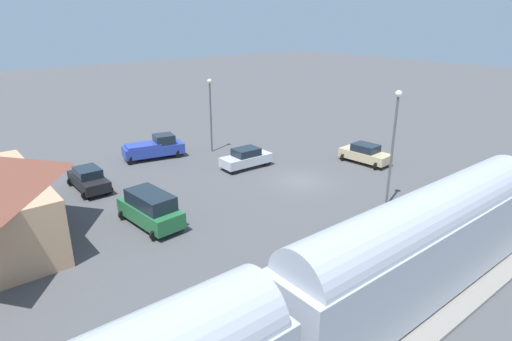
% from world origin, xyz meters
% --- Properties ---
extents(ground_plane, '(200.00, 200.00, 0.00)m').
position_xyz_m(ground_plane, '(0.00, 0.00, 0.00)').
color(ground_plane, '#4C4C4F').
extents(railway_track, '(4.80, 70.00, 0.30)m').
position_xyz_m(railway_track, '(-14.00, 0.00, 0.09)').
color(railway_track, gray).
rests_on(railway_track, ground).
extents(platform, '(3.20, 46.00, 0.30)m').
position_xyz_m(platform, '(-10.00, 0.00, 0.15)').
color(platform, '#B7B2A8').
rests_on(platform, ground).
extents(pedestrian_on_platform, '(0.36, 0.36, 1.71)m').
position_xyz_m(pedestrian_on_platform, '(-9.93, -3.00, 1.28)').
color(pedestrian_on_platform, '#23284C').
rests_on(pedestrian_on_platform, platform).
extents(pedestrian_waiting_far, '(0.36, 0.36, 1.71)m').
position_xyz_m(pedestrian_waiting_far, '(-10.32, -9.93, 1.28)').
color(pedestrian_waiting_far, brown).
rests_on(pedestrian_waiting_far, platform).
extents(sedan_tan, '(4.63, 2.55, 1.74)m').
position_xyz_m(sedan_tan, '(-0.44, -7.65, 0.88)').
color(sedan_tan, '#C6B284').
rests_on(sedan_tan, ground).
extents(pickup_blue, '(2.99, 5.68, 2.14)m').
position_xyz_m(pickup_blue, '(12.61, 6.30, 1.03)').
color(pickup_blue, '#283D9E').
rests_on(pickup_blue, ground).
extents(sedan_black, '(4.51, 2.30, 1.74)m').
position_xyz_m(sedan_black, '(8.66, 13.66, 0.88)').
color(sedan_black, black).
rests_on(sedan_black, ground).
extents(sedan_silver, '(1.95, 4.55, 1.74)m').
position_xyz_m(sedan_silver, '(5.24, 1.35, 0.88)').
color(sedan_silver, silver).
rests_on(sedan_silver, ground).
extents(suv_green, '(5.06, 2.74, 2.22)m').
position_xyz_m(suv_green, '(0.36, 12.62, 1.15)').
color(suv_green, '#236638').
rests_on(suv_green, ground).
extents(light_pole_near_platform, '(0.44, 0.44, 7.99)m').
position_xyz_m(light_pole_near_platform, '(-7.20, -1.25, 5.01)').
color(light_pole_near_platform, '#515156').
rests_on(light_pole_near_platform, ground).
extents(light_pole_lot_center, '(0.44, 0.44, 6.98)m').
position_xyz_m(light_pole_lot_center, '(11.10, 1.04, 4.46)').
color(light_pole_lot_center, '#515156').
rests_on(light_pole_lot_center, ground).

